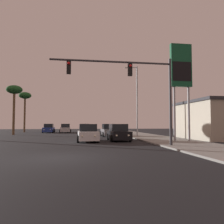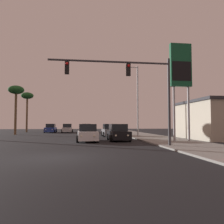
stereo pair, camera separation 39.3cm
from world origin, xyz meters
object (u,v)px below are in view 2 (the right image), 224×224
at_px(car_silver, 67,129).
at_px(street_lamp, 137,97).
at_px(palm_tree_mid, 16,92).
at_px(traffic_light_mast, 134,82).
at_px(car_tan, 86,128).
at_px(car_blue, 51,129).
at_px(car_black, 118,133).
at_px(palm_tree_far, 27,98).
at_px(car_white, 87,133).
at_px(car_grey, 110,131).
at_px(gas_station_sign, 181,70).

xyz_separation_m(car_silver, street_lamp, (9.86, -15.97, 4.36)).
bearing_deg(palm_tree_mid, traffic_light_mast, -54.60).
bearing_deg(car_tan, street_lamp, 110.91).
bearing_deg(car_blue, car_black, 114.46).
height_order(car_black, palm_tree_far, palm_tree_far).
relative_size(traffic_light_mast, street_lamp, 1.00).
xyz_separation_m(traffic_light_mast, street_lamp, (3.10, 11.69, 0.31)).
bearing_deg(car_white, car_grey, -113.09).
distance_m(street_lamp, palm_tree_mid, 19.09).
distance_m(car_grey, palm_tree_far, 22.52).
bearing_deg(street_lamp, car_blue, 129.68).
bearing_deg(traffic_light_mast, car_blue, 109.83).
xyz_separation_m(gas_station_sign, palm_tree_far, (-20.08, 26.48, 0.30)).
bearing_deg(palm_tree_mid, car_grey, -22.80).
relative_size(car_tan, traffic_light_mast, 0.48).
bearing_deg(car_black, gas_station_sign, 150.09).
distance_m(gas_station_sign, palm_tree_far, 33.24).
bearing_deg(car_black, car_silver, -74.14).
bearing_deg(street_lamp, traffic_light_mast, -104.84).
relative_size(car_silver, street_lamp, 0.48).
bearing_deg(street_lamp, gas_station_sign, -75.83).
bearing_deg(car_white, car_black, -172.79).
relative_size(car_grey, car_blue, 1.00).
bearing_deg(gas_station_sign, car_silver, 116.22).
height_order(car_blue, palm_tree_mid, palm_tree_mid).
height_order(car_blue, street_lamp, street_lamp).
bearing_deg(car_grey, car_blue, -55.12).
bearing_deg(palm_tree_mid, car_blue, 60.21).
bearing_deg(car_black, car_grey, -91.61).
bearing_deg(car_silver, car_white, 97.04).
xyz_separation_m(car_tan, street_lamp, (6.21, -16.00, 4.36)).
xyz_separation_m(car_tan, traffic_light_mast, (3.12, -27.69, 4.05)).
xyz_separation_m(car_black, palm_tree_far, (-14.70, 23.54, 6.16)).
bearing_deg(car_blue, car_silver, -173.40).
xyz_separation_m(traffic_light_mast, palm_tree_mid, (-14.10, 19.84, 1.79)).
relative_size(car_black, palm_tree_far, 0.54).
distance_m(car_tan, palm_tree_far, 13.45).
xyz_separation_m(street_lamp, palm_tree_mid, (-17.20, 8.15, 1.48)).
height_order(car_blue, traffic_light_mast, traffic_light_mast).
xyz_separation_m(car_tan, palm_tree_mid, (-10.98, -7.84, 5.84)).
distance_m(car_black, street_lamp, 7.67).
bearing_deg(gas_station_sign, street_lamp, 104.17).
bearing_deg(car_blue, street_lamp, 129.43).
bearing_deg(palm_tree_far, car_blue, -26.91).
relative_size(car_white, car_grey, 1.00).
distance_m(car_black, gas_station_sign, 8.48).
bearing_deg(car_black, traffic_light_mast, 90.37).
relative_size(car_white, palm_tree_mid, 0.57).
height_order(car_grey, palm_tree_far, palm_tree_far).
height_order(car_grey, street_lamp, street_lamp).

